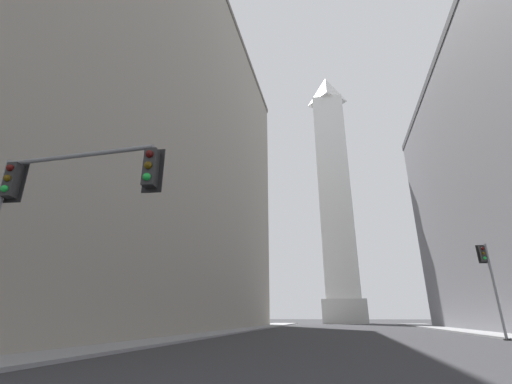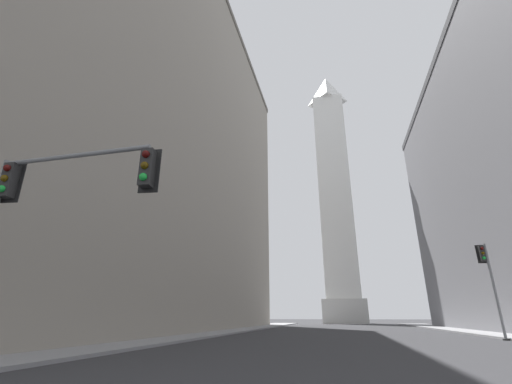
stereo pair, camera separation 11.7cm
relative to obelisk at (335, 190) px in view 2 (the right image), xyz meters
The scene contains 5 objects.
sidewalk_left 61.60m from the obelisk, 103.65° to the right, with size 5.00×97.17×0.15m, color gray.
building_left 54.69m from the obelisk, 117.70° to the right, with size 24.27×59.22×44.51m.
obelisk is the anchor object (origin of this frame).
traffic_light_near_left 78.91m from the obelisk, 96.70° to the right, with size 5.49×0.53×6.15m.
traffic_light_mid_right 60.91m from the obelisk, 79.70° to the right, with size 0.79×0.52×6.46m.
Camera 2 is at (-0.48, -0.70, 1.51)m, focal length 24.00 mm.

